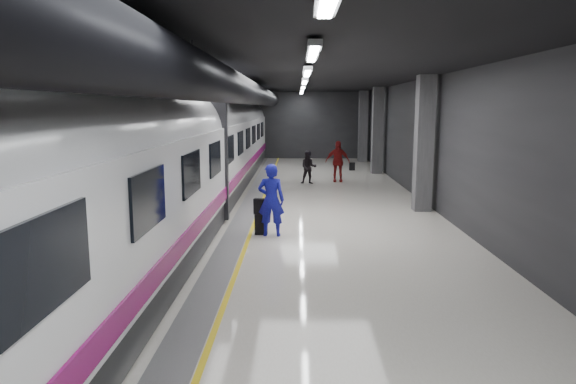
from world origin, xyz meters
TOP-DOWN VIEW (x-y plane):
  - ground at (0.00, 0.00)m, footprint 40.00×40.00m
  - platform_hall at (-0.29, 0.96)m, footprint 10.02×40.02m
  - train at (-3.25, -0.00)m, footprint 3.05×38.00m
  - traveler_main at (-0.36, -1.56)m, footprint 0.74×0.51m
  - suitcase_main at (-0.65, -1.42)m, footprint 0.35×0.22m
  - shoulder_bag at (-0.68, -1.41)m, footprint 0.35×0.23m
  - traveler_far_a at (0.86, 8.06)m, footprint 0.74×0.58m
  - traveler_far_b at (2.23, 8.77)m, footprint 1.13×0.50m
  - suitcase_far at (3.39, 13.20)m, footprint 0.32×0.22m

SIDE VIEW (x-z plane):
  - ground at x=0.00m, z-range 0.00..0.00m
  - suitcase_far at x=3.39m, z-range 0.00..0.44m
  - suitcase_main at x=-0.65m, z-range 0.00..0.56m
  - traveler_far_a at x=0.86m, z-range 0.00..1.51m
  - shoulder_bag at x=-0.68m, z-range 0.56..1.00m
  - traveler_far_b at x=2.23m, z-range 0.00..1.92m
  - traveler_main at x=-0.36m, z-range 0.00..1.97m
  - train at x=-3.25m, z-range 0.04..4.09m
  - platform_hall at x=-0.29m, z-range 1.28..5.79m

